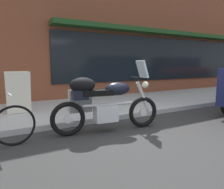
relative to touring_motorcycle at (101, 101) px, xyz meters
name	(u,v)px	position (x,y,z in m)	size (l,w,h in m)	color
ground_plane	(146,139)	(0.52, -0.76, -0.61)	(80.00, 80.00, 0.00)	#2D2D2D
storefront_building	(204,31)	(7.56, 3.67, 2.39)	(22.08, 0.90, 6.12)	brown
touring_motorcycle	(101,101)	(0.00, 0.00, 0.00)	(2.21, 0.85, 1.40)	black
sandwich_board_sign	(18,92)	(-1.32, 1.94, 0.03)	(0.55, 0.43, 1.02)	silver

